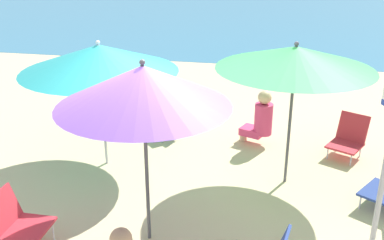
{
  "coord_description": "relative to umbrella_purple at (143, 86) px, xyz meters",
  "views": [
    {
      "loc": [
        1.21,
        -4.86,
        3.12
      ],
      "look_at": [
        0.02,
        1.07,
        0.7
      ],
      "focal_mm": 42.57,
      "sensor_mm": 36.0,
      "label": 1
    }
  ],
  "objects": [
    {
      "name": "beach_chair_c",
      "position": [
        -1.31,
        -0.47,
        -1.42
      ],
      "size": [
        0.56,
        0.5,
        0.66
      ],
      "rotation": [
        0.0,
        0.0,
        0.01
      ],
      "color": "red",
      "rests_on": "ground_plane"
    },
    {
      "name": "umbrella_green",
      "position": [
        1.47,
        1.59,
        -0.03
      ],
      "size": [
        2.0,
        2.0,
        1.95
      ],
      "color": "#4C4C51",
      "rests_on": "ground_plane"
    },
    {
      "name": "sea_water",
      "position": [
        0.09,
        15.7,
        -1.77
      ],
      "size": [
        40.0,
        16.0,
        0.01
      ],
      "primitive_type": "cube",
      "color": "teal",
      "rests_on": "ground_plane"
    },
    {
      "name": "person_b",
      "position": [
        1.05,
        2.74,
        -1.33
      ],
      "size": [
        0.53,
        0.41,
        0.92
      ],
      "rotation": [
        0.0,
        0.0,
        2.76
      ],
      "color": "#DB3866",
      "rests_on": "ground_plane"
    },
    {
      "name": "beach_chair_e",
      "position": [
        -0.49,
        2.86,
        -1.46
      ],
      "size": [
        0.75,
        0.75,
        0.6
      ],
      "rotation": [
        0.0,
        0.0,
        -2.34
      ],
      "color": "navy",
      "rests_on": "ground_plane"
    },
    {
      "name": "umbrella_teal",
      "position": [
        -1.14,
        1.63,
        -0.17
      ],
      "size": [
        2.18,
        2.18,
        1.85
      ],
      "color": "silver",
      "rests_on": "ground_plane"
    },
    {
      "name": "umbrella_purple",
      "position": [
        0.0,
        0.0,
        0.0
      ],
      "size": [
        1.77,
        1.77,
        2.05
      ],
      "color": "#4C4C51",
      "rests_on": "ground_plane"
    },
    {
      "name": "ground_plane",
      "position": [
        0.09,
        0.79,
        -1.78
      ],
      "size": [
        40.0,
        40.0,
        0.0
      ],
      "primitive_type": "plane",
      "color": "#D3BC8C"
    },
    {
      "name": "beach_chair_a",
      "position": [
        2.4,
        2.62,
        -1.48
      ],
      "size": [
        0.67,
        0.72,
        0.63
      ],
      "rotation": [
        0.0,
        0.0,
        -2.05
      ],
      "color": "red",
      "rests_on": "ground_plane"
    }
  ]
}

